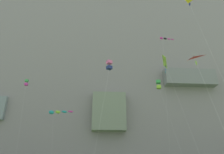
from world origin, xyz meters
The scene contains 9 objects.
cliff_face centered at (0.01, 57.62, 29.50)m, with size 180.00×23.38×59.06m.
kite_windsock_low_center centered at (-11.65, 38.22, 13.42)m, with size 5.21×2.26×13.99m.
kite_box_low_right centered at (10.32, 35.25, 19.27)m, with size 3.02×6.07×20.26m.
kite_diamond_upper_right centered at (7.25, 21.10, 17.17)m, with size 2.40×5.77×18.64m.
kite_delta_near_cliff centered at (10.78, 17.37, 24.92)m, with size 3.61×4.55×25.73m.
kite_box_upper_left centered at (-1.30, 24.05, 18.01)m, with size 3.10×5.14×18.84m.
kite_box_far_left centered at (-18.97, 37.53, 19.72)m, with size 1.67×2.76×20.48m.
kite_delta_low_left centered at (8.24, 13.78, 13.62)m, with size 1.94×5.91×14.02m.
kite_windsock_upper_mid centered at (14.66, 39.75, 34.44)m, with size 5.85×3.35×34.95m.
Camera 1 is at (-3.14, -7.62, 2.03)m, focal length 34.12 mm.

